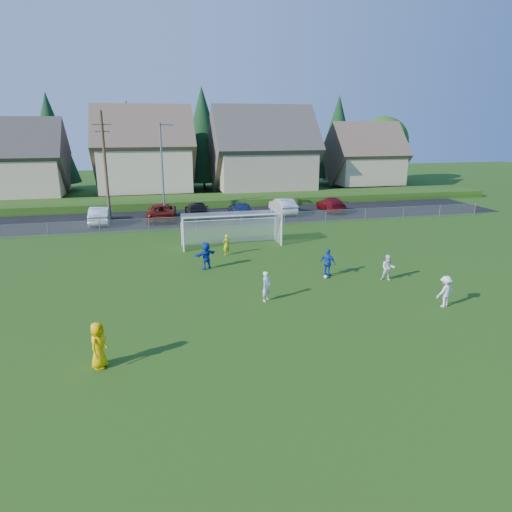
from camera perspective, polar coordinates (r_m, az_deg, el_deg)
The scene contains 23 objects.
ground at distance 20.01m, azimuth 5.41°, elevation -10.10°, with size 160.00×160.00×0.00m, color #193D0C.
asphalt_lot at distance 45.70m, azimuth -5.71°, elevation 4.95°, with size 60.00×60.00×0.00m, color black.
grass_embankment at distance 52.96m, azimuth -6.85°, elevation 6.89°, with size 70.00×6.00×0.80m, color #1E420F.
soccer_ball at distance 27.43m, azimuth 8.70°, elevation -2.57°, with size 0.22×0.22×0.22m, color white.
referee at distance 18.29m, azimuth -19.11°, elevation -10.47°, with size 0.89×0.58×1.82m, color #FFBA05.
player_white_a at distance 23.55m, azimuth 1.31°, elevation -3.81°, with size 0.58×0.38×1.58m, color white.
player_white_b at distance 27.67m, azimuth 16.17°, elevation -1.42°, with size 0.75×0.59×1.55m, color white.
player_white_c at distance 24.68m, azimuth 22.57°, elevation -4.11°, with size 1.04×0.60×1.61m, color white.
player_blue_a at distance 27.65m, azimuth 8.97°, elevation -0.84°, with size 0.99×0.41×1.68m, color #1234A9.
player_blue_b at distance 28.89m, azimuth -6.26°, elevation 0.05°, with size 1.60×0.51×1.73m, color #1234A9.
goalkeeper at distance 31.92m, azimuth -3.72°, elevation 1.42°, with size 0.53×0.35×1.45m, color yellow.
car_b at distance 44.44m, azimuth -18.88°, elevation 4.87°, with size 1.68×4.83×1.59m, color white.
car_c at distance 44.59m, azimuth -11.67°, elevation 5.46°, with size 2.66×5.78×1.61m, color #5F110A.
car_d at distance 44.52m, azimuth -7.37°, elevation 5.64°, with size 2.24×5.51×1.60m, color black.
car_e at distance 45.10m, azimuth -1.95°, elevation 5.88°, with size 1.86×4.63×1.58m, color navy.
car_f at distance 46.89m, azimuth 3.38°, elevation 6.26°, with size 1.68×4.81×1.59m, color silver.
car_g at distance 48.74m, azimuth 9.38°, elevation 6.38°, with size 2.05×5.04×1.46m, color maroon.
soccer_goal at distance 34.29m, azimuth -3.13°, elevation 4.01°, with size 7.42×1.90×2.50m.
chainlink_fence at distance 40.24m, azimuth -4.65°, elevation 4.34°, with size 52.06×0.06×1.20m.
streetlight at distance 43.15m, azimuth -11.57°, elevation 10.53°, with size 1.38×0.18×9.00m.
utility_pole at distance 44.24m, azimuth -18.30°, elevation 10.59°, with size 1.60×0.26×10.00m.
houses_row at distance 59.95m, azimuth -6.02°, elevation 14.64°, with size 53.90×11.45×13.27m.
tree_row at distance 66.08m, azimuth -7.58°, elevation 14.36°, with size 65.98×12.36×13.80m.
Camera 1 is at (-5.96, -16.94, 8.83)m, focal length 32.00 mm.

